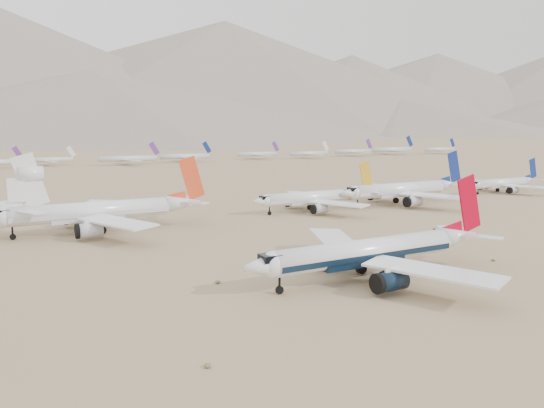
# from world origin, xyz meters

# --- Properties ---
(ground) EXTENTS (7000.00, 7000.00, 0.00)m
(ground) POSITION_xyz_m (0.00, 0.00, 0.00)
(ground) COLOR olive
(ground) RESTS_ON ground
(main_airliner) EXTENTS (50.14, 48.97, 17.69)m
(main_airliner) POSITION_xyz_m (-4.04, 4.18, 4.86)
(main_airliner) COLOR white
(main_airliner) RESTS_ON ground
(row2_navy_widebody) EXTENTS (50.90, 49.77, 18.11)m
(row2_navy_widebody) POSITION_xyz_m (62.81, 69.45, 5.06)
(row2_navy_widebody) COLOR white
(row2_navy_widebody) RESTS_ON ground
(row2_gold_tail) EXTENTS (42.94, 41.99, 15.29)m
(row2_gold_tail) POSITION_xyz_m (28.01, 72.04, 4.27)
(row2_gold_tail) COLOR white
(row2_gold_tail) RESTS_ON ground
(row2_orange_tail) EXTENTS (52.86, 51.72, 18.86)m
(row2_orange_tail) POSITION_xyz_m (-38.84, 70.74, 5.29)
(row2_orange_tail) COLOR white
(row2_orange_tail) RESTS_ON ground
(row2_blue_far) EXTENTS (38.25, 37.40, 13.59)m
(row2_blue_far) POSITION_xyz_m (121.37, 74.62, 3.79)
(row2_blue_far) COLOR white
(row2_blue_far) RESTS_ON ground
(distant_storage_row) EXTENTS (615.83, 60.92, 15.21)m
(distant_storage_row) POSITION_xyz_m (41.09, 304.28, 4.36)
(distant_storage_row) COLOR silver
(distant_storage_row) RESTS_ON ground
(mountain_range) EXTENTS (7354.00, 3024.00, 470.00)m
(mountain_range) POSITION_xyz_m (70.18, 1648.01, 190.32)
(mountain_range) COLOR slate
(mountain_range) RESTS_ON ground
(foothills) EXTENTS (4637.50, 1395.00, 155.00)m
(foothills) POSITION_xyz_m (526.68, 1100.00, 67.15)
(foothills) COLOR slate
(foothills) RESTS_ON ground
(desert_scrub) EXTENTS (247.37, 121.67, 0.63)m
(desert_scrub) POSITION_xyz_m (-11.08, -26.49, 0.28)
(desert_scrub) COLOR brown
(desert_scrub) RESTS_ON ground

